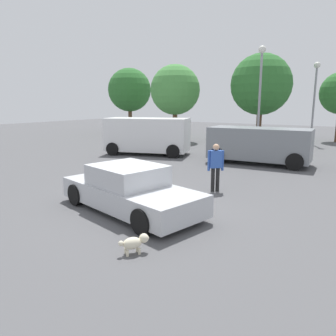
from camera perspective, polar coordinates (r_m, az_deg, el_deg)
ground_plane at (r=9.45m, az=-4.89°, el=-7.24°), size 80.00×80.00×0.00m
sedan_foreground at (r=9.18m, az=-6.80°, el=-3.91°), size 4.81×2.83×1.31m
dog at (r=6.73m, az=-5.92°, el=-12.97°), size 0.45×0.55×0.40m
van_white at (r=19.28m, az=-3.66°, el=5.88°), size 5.23×3.39×2.15m
suv_dark at (r=16.78m, az=15.76°, el=4.10°), size 5.02×2.28×1.81m
pedestrian at (r=11.14m, az=8.44°, el=0.82°), size 0.46×0.44×1.66m
light_post_mid at (r=20.61m, az=16.07°, el=14.56°), size 0.44×0.44×6.32m
light_post_far at (r=26.13m, az=24.62°, el=12.68°), size 0.44×0.44×5.89m
tree_back_left at (r=32.83m, az=-6.82°, el=13.55°), size 4.21×4.21×6.39m
tree_back_right at (r=24.63m, az=16.15°, el=14.00°), size 4.32×4.32×6.48m
tree_far_right at (r=25.88m, az=1.27°, el=13.64°), size 3.88×3.88×5.97m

